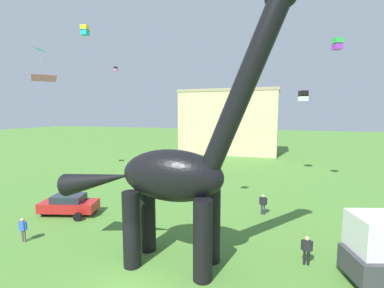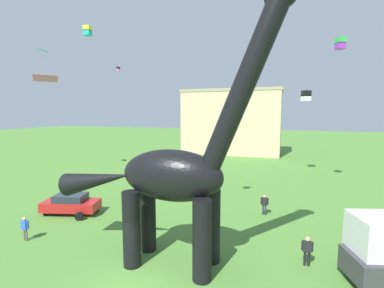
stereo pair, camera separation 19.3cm
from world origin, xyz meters
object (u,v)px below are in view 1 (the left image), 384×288
(kite_mid_left, at_px, (116,69))
(kite_near_low, at_px, (44,78))
(person_photographer, at_px, (23,227))
(kite_apex, at_px, (85,30))
(person_far_spectator, at_px, (307,248))
(kite_mid_right, at_px, (338,44))
(kite_drifting, at_px, (39,50))
(kite_high_left, at_px, (223,122))
(kite_far_right, at_px, (255,39))
(parked_sedan_left, at_px, (69,204))
(kite_high_right, at_px, (303,96))
(dinosaur_sculpture, at_px, (171,175))
(person_strolling_adult, at_px, (263,202))

(kite_mid_left, xyz_separation_m, kite_near_low, (7.48, -18.55, -3.70))
(person_photographer, distance_m, kite_apex, 22.04)
(person_far_spectator, relative_size, kite_mid_right, 1.52)
(kite_drifting, height_order, kite_high_left, kite_drifting)
(kite_mid_left, xyz_separation_m, kite_high_left, (16.15, -8.82, -6.47))
(kite_far_right, relative_size, kite_high_left, 0.67)
(kite_far_right, bearing_deg, parked_sedan_left, -124.13)
(person_far_spectator, relative_size, person_photographer, 1.03)
(kite_mid_left, bearing_deg, kite_high_right, 9.80)
(kite_near_low, bearing_deg, kite_apex, 120.16)
(kite_high_right, bearing_deg, kite_far_right, -168.70)
(kite_far_right, bearing_deg, kite_high_left, -96.61)
(dinosaur_sculpture, bearing_deg, kite_near_low, 153.21)
(kite_high_left, bearing_deg, kite_high_right, 61.18)
(person_strolling_adult, height_order, kite_high_left, kite_high_left)
(person_far_spectator, height_order, kite_high_right, kite_high_right)
(parked_sedan_left, bearing_deg, person_strolling_adult, 2.09)
(kite_mid_right, xyz_separation_m, kite_near_low, (-18.01, -16.04, -4.30))
(dinosaur_sculpture, xyz_separation_m, kite_far_right, (1.92, 21.70, 11.87))
(person_photographer, xyz_separation_m, kite_high_left, (10.05, 10.66, 6.18))
(kite_high_right, distance_m, kite_far_right, 8.88)
(person_far_spectator, distance_m, kite_apex, 29.64)
(kite_mid_left, relative_size, kite_far_right, 0.76)
(dinosaur_sculpture, xyz_separation_m, person_photographer, (-9.48, -0.65, -3.79))
(kite_apex, bearing_deg, kite_high_left, -11.34)
(parked_sedan_left, distance_m, kite_far_right, 26.70)
(person_far_spectator, bearing_deg, kite_high_left, -81.20)
(dinosaur_sculpture, bearing_deg, kite_mid_left, 104.82)
(kite_near_low, bearing_deg, dinosaur_sculpture, -1.99)
(person_far_spectator, xyz_separation_m, kite_drifting, (-29.05, 11.36, 14.35))
(person_far_spectator, xyz_separation_m, person_photographer, (-16.17, -2.69, -0.02))
(kite_high_right, bearing_deg, kite_drifting, -162.52)
(kite_mid_left, distance_m, kite_far_right, 17.99)
(person_strolling_adult, bearing_deg, person_photographer, -29.19)
(kite_apex, xyz_separation_m, kite_near_low, (7.55, -12.99, -6.99))
(kite_mid_left, relative_size, kite_apex, 0.52)
(person_far_spectator, xyz_separation_m, kite_mid_left, (-22.28, 16.79, 12.63))
(kite_near_low, bearing_deg, kite_mid_left, 111.96)
(dinosaur_sculpture, relative_size, kite_far_right, 18.69)
(kite_near_low, bearing_deg, kite_mid_right, 41.70)
(kite_mid_left, xyz_separation_m, kite_apex, (-0.07, -5.56, 3.29))
(person_strolling_adult, xyz_separation_m, kite_apex, (-19.76, 4.76, 15.89))
(kite_high_right, bearing_deg, person_strolling_adult, -103.77)
(kite_near_low, bearing_deg, person_photographer, -145.94)
(kite_high_right, bearing_deg, person_far_spectator, -92.57)
(kite_drifting, bearing_deg, kite_high_right, 17.48)
(person_photographer, distance_m, kite_drifting, 23.87)
(person_far_spectator, bearing_deg, kite_near_low, -21.94)
(kite_drifting, bearing_deg, person_photographer, -47.46)
(kite_far_right, distance_m, kite_mid_right, 9.92)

